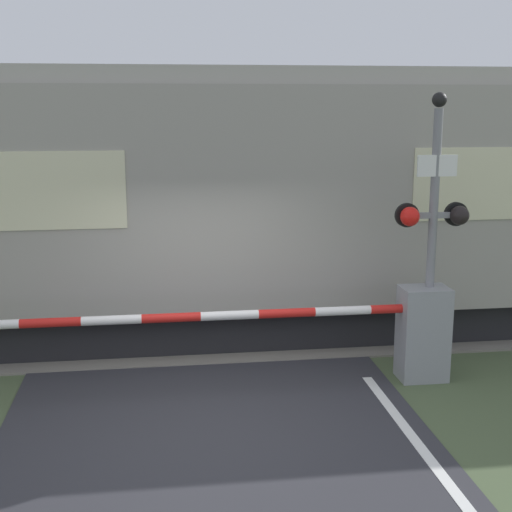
{
  "coord_description": "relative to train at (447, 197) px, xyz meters",
  "views": [
    {
      "loc": [
        -0.53,
        -7.36,
        3.49
      ],
      "look_at": [
        0.69,
        1.54,
        1.55
      ],
      "focal_mm": 50.0,
      "sensor_mm": 36.0,
      "label": 1
    }
  ],
  "objects": [
    {
      "name": "train",
      "position": [
        0.0,
        0.0,
        0.0
      ],
      "size": [
        21.95,
        2.91,
        3.96
      ],
      "color": "black",
      "rests_on": "ground_plane"
    },
    {
      "name": "track_bed",
      "position": [
        -4.0,
        0.0,
        -2.0
      ],
      "size": [
        36.0,
        3.2,
        0.13
      ],
      "color": "slate",
      "rests_on": "ground_plane"
    },
    {
      "name": "crossing_barrier",
      "position": [
        -1.86,
        -2.41,
        -1.35
      ],
      "size": [
        6.77,
        0.44,
        1.21
      ],
      "color": "gray",
      "rests_on": "ground_plane"
    },
    {
      "name": "signal_post",
      "position": [
        -1.16,
        -2.37,
        0.02
      ],
      "size": [
        0.94,
        0.26,
        3.61
      ],
      "color": "gray",
      "rests_on": "ground_plane"
    },
    {
      "name": "ground_plane",
      "position": [
        -4.0,
        -3.34,
        -2.03
      ],
      "size": [
        80.0,
        80.0,
        0.0
      ],
      "primitive_type": "plane",
      "color": "#475638"
    }
  ]
}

